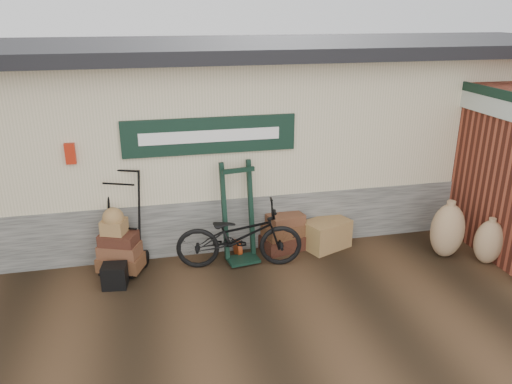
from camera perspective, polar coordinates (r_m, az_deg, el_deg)
ground at (r=7.39m, az=-1.40°, el=-10.07°), size 80.00×80.00×0.00m
station_building at (r=9.32m, az=-4.87°, el=7.06°), size 14.40×4.10×3.20m
brick_outbuilding at (r=9.83m, az=24.98°, el=4.03°), size 1.71×4.51×2.62m
porter_trolley at (r=7.67m, az=-15.07°, el=-3.19°), size 0.93×0.82×1.54m
green_barrow at (r=7.67m, az=-1.96°, el=-2.38°), size 0.63×0.56×1.56m
suitcase_stack at (r=8.16m, az=3.17°, el=-4.57°), size 0.79×0.60×0.62m
wicker_hamper at (r=8.33m, az=8.07°, el=-4.77°), size 0.85×0.71×0.47m
black_trunk at (r=7.44m, az=-15.85°, el=-9.20°), size 0.37×0.33×0.34m
bicycle at (r=7.54m, az=-1.93°, el=-4.65°), size 0.93×1.99×1.11m
burlap_sack_left at (r=8.44m, az=21.03°, el=-4.13°), size 0.61×0.54×0.89m
burlap_sack_right at (r=8.50m, az=25.06°, el=-5.21°), size 0.53×0.48×0.71m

